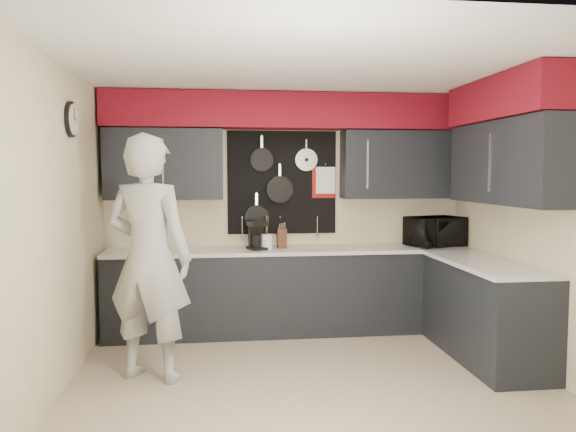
{
  "coord_description": "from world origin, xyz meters",
  "views": [
    {
      "loc": [
        -0.76,
        -4.53,
        1.73
      ],
      "look_at": [
        -0.13,
        0.5,
        1.34
      ],
      "focal_mm": 35.0,
      "sensor_mm": 36.0,
      "label": 1
    }
  ],
  "objects": [
    {
      "name": "ground",
      "position": [
        0.0,
        0.0,
        0.0
      ],
      "size": [
        4.0,
        4.0,
        0.0
      ],
      "primitive_type": "plane",
      "color": "tan",
      "rests_on": "ground"
    },
    {
      "name": "back_wall_assembly",
      "position": [
        0.01,
        1.6,
        2.01
      ],
      "size": [
        4.0,
        0.36,
        2.6
      ],
      "color": "beige",
      "rests_on": "ground"
    },
    {
      "name": "right_wall_assembly",
      "position": [
        1.85,
        0.26,
        1.94
      ],
      "size": [
        0.36,
        3.5,
        2.6
      ],
      "color": "beige",
      "rests_on": "ground"
    },
    {
      "name": "left_wall_assembly",
      "position": [
        -1.99,
        0.02,
        1.33
      ],
      "size": [
        0.05,
        3.5,
        2.6
      ],
      "color": "beige",
      "rests_on": "ground"
    },
    {
      "name": "base_cabinets",
      "position": [
        0.49,
        1.13,
        0.46
      ],
      "size": [
        3.95,
        2.2,
        0.92
      ],
      "color": "black",
      "rests_on": "ground"
    },
    {
      "name": "microwave",
      "position": [
        1.63,
        1.44,
        1.08
      ],
      "size": [
        0.69,
        0.57,
        0.33
      ],
      "primitive_type": "imported",
      "rotation": [
        0.0,
        0.0,
        0.33
      ],
      "color": "black",
      "rests_on": "base_cabinets"
    },
    {
      "name": "knife_block",
      "position": [
        -0.08,
        1.47,
        1.03
      ],
      "size": [
        0.1,
        0.1,
        0.22
      ],
      "primitive_type": "cube",
      "rotation": [
        0.0,
        0.0,
        0.0
      ],
      "color": "#361D11",
      "rests_on": "base_cabinets"
    },
    {
      "name": "utensil_crock",
      "position": [
        -0.25,
        1.41,
        1.0
      ],
      "size": [
        0.13,
        0.13,
        0.16
      ],
      "primitive_type": "cylinder",
      "color": "white",
      "rests_on": "base_cabinets"
    },
    {
      "name": "coffee_maker",
      "position": [
        -0.36,
        1.41,
        1.08
      ],
      "size": [
        0.23,
        0.25,
        0.31
      ],
      "rotation": [
        0.0,
        0.0,
        0.32
      ],
      "color": "black",
      "rests_on": "base_cabinets"
    },
    {
      "name": "person",
      "position": [
        -1.34,
        0.2,
        1.03
      ],
      "size": [
        0.88,
        0.74,
        2.06
      ],
      "primitive_type": "imported",
      "rotation": [
        0.0,
        0.0,
        2.76
      ],
      "color": "#A4A4A1",
      "rests_on": "ground"
    }
  ]
}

